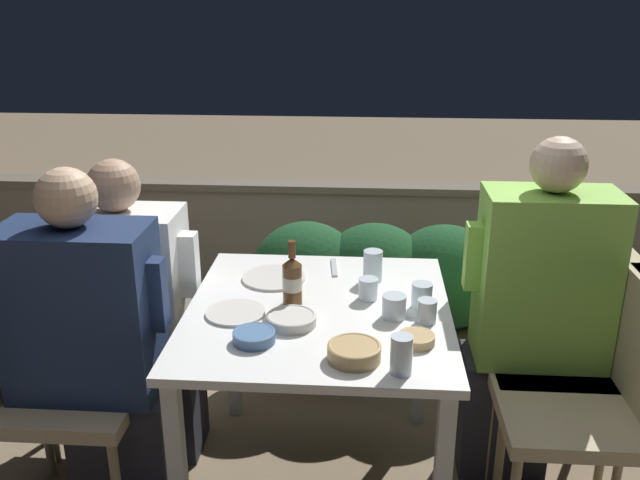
# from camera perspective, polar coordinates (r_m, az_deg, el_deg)

# --- Properties ---
(parapet_wall) EXTENTS (9.00, 0.18, 0.68)m
(parapet_wall) POSITION_cam_1_polar(r_m,az_deg,el_deg) (4.13, 1.70, 0.31)
(parapet_wall) COLOR gray
(parapet_wall) RESTS_ON ground_plane
(dining_table) EXTENTS (0.89, 0.96, 0.73)m
(dining_table) POSITION_cam_1_polar(r_m,az_deg,el_deg) (2.36, -0.13, -7.78)
(dining_table) COLOR white
(dining_table) RESTS_ON ground_plane
(planter_hedge) EXTENTS (1.16, 0.47, 0.75)m
(planter_hedge) POSITION_cam_1_polar(r_m,az_deg,el_deg) (3.20, 4.58, -4.45)
(planter_hedge) COLOR brown
(planter_hedge) RESTS_ON ground_plane
(chair_left_near) EXTENTS (0.48, 0.48, 0.89)m
(chair_left_near) POSITION_cam_1_polar(r_m,az_deg,el_deg) (2.52, -22.50, -10.03)
(chair_left_near) COLOR tan
(chair_left_near) RESTS_ON ground_plane
(person_navy_jumper) EXTENTS (0.52, 0.26, 1.25)m
(person_navy_jumper) POSITION_cam_1_polar(r_m,az_deg,el_deg) (2.40, -18.29, -8.88)
(person_navy_jumper) COLOR #282833
(person_navy_jumper) RESTS_ON ground_plane
(chair_left_far) EXTENTS (0.48, 0.48, 0.89)m
(chair_left_far) POSITION_cam_1_polar(r_m,az_deg,el_deg) (2.77, -19.16, -6.70)
(chair_left_far) COLOR tan
(chair_left_far) RESTS_ON ground_plane
(person_white_polo) EXTENTS (0.51, 0.26, 1.20)m
(person_white_polo) POSITION_cam_1_polar(r_m,az_deg,el_deg) (2.68, -15.18, -5.99)
(person_white_polo) COLOR #282833
(person_white_polo) RESTS_ON ground_plane
(chair_right_near) EXTENTS (0.48, 0.48, 0.89)m
(chair_right_near) POSITION_cam_1_polar(r_m,az_deg,el_deg) (2.41, 22.99, -11.42)
(chair_right_near) COLOR tan
(chair_right_near) RESTS_ON ground_plane
(chair_right_far) EXTENTS (0.48, 0.48, 0.89)m
(chair_right_far) POSITION_cam_1_polar(r_m,az_deg,el_deg) (2.68, 21.38, -8.00)
(chair_right_far) COLOR tan
(chair_right_far) RESTS_ON ground_plane
(person_green_blouse) EXTENTS (0.51, 0.26, 1.30)m
(person_green_blouse) POSITION_cam_1_polar(r_m,az_deg,el_deg) (2.58, 17.34, -5.97)
(person_green_blouse) COLOR #282833
(person_green_blouse) RESTS_ON ground_plane
(beer_bottle) EXTENTS (0.07, 0.07, 0.23)m
(beer_bottle) POSITION_cam_1_polar(r_m,az_deg,el_deg) (2.31, -2.35, -3.40)
(beer_bottle) COLOR brown
(beer_bottle) RESTS_ON dining_table
(plate_0) EXTENTS (0.20, 0.20, 0.01)m
(plate_0) POSITION_cam_1_polar(r_m,az_deg,el_deg) (2.29, -7.13, -6.09)
(plate_0) COLOR silver
(plate_0) RESTS_ON dining_table
(plate_1) EXTENTS (0.24, 0.24, 0.01)m
(plate_1) POSITION_cam_1_polar(r_m,az_deg,el_deg) (2.54, -3.90, -3.20)
(plate_1) COLOR silver
(plate_1) RESTS_ON dining_table
(bowl_0) EXTENTS (0.16, 0.16, 0.03)m
(bowl_0) POSITION_cam_1_polar(r_m,az_deg,el_deg) (2.20, -2.41, -6.64)
(bowl_0) COLOR beige
(bowl_0) RESTS_ON dining_table
(bowl_1) EXTENTS (0.13, 0.13, 0.04)m
(bowl_1) POSITION_cam_1_polar(r_m,az_deg,el_deg) (2.10, -5.58, -8.04)
(bowl_1) COLOR #4C709E
(bowl_1) RESTS_ON dining_table
(bowl_2) EXTENTS (0.11, 0.11, 0.03)m
(bowl_2) POSITION_cam_1_polar(r_m,az_deg,el_deg) (2.11, 8.13, -8.20)
(bowl_2) COLOR tan
(bowl_2) RESTS_ON dining_table
(bowl_3) EXTENTS (0.16, 0.16, 0.05)m
(bowl_3) POSITION_cam_1_polar(r_m,az_deg,el_deg) (2.00, 2.90, -9.33)
(bowl_3) COLOR tan
(bowl_3) RESTS_ON dining_table
(glass_cup_0) EXTENTS (0.07, 0.07, 0.08)m
(glass_cup_0) POSITION_cam_1_polar(r_m,az_deg,el_deg) (2.37, 4.08, -4.11)
(glass_cup_0) COLOR silver
(glass_cup_0) RESTS_ON dining_table
(glass_cup_1) EXTENTS (0.06, 0.06, 0.12)m
(glass_cup_1) POSITION_cam_1_polar(r_m,az_deg,el_deg) (1.93, 6.87, -9.57)
(glass_cup_1) COLOR silver
(glass_cup_1) RESTS_ON dining_table
(glass_cup_2) EXTENTS (0.06, 0.06, 0.08)m
(glass_cup_2) POSITION_cam_1_polar(r_m,az_deg,el_deg) (2.23, 8.99, -5.93)
(glass_cup_2) COLOR silver
(glass_cup_2) RESTS_ON dining_table
(glass_cup_3) EXTENTS (0.07, 0.07, 0.12)m
(glass_cup_3) POSITION_cam_1_polar(r_m,az_deg,el_deg) (2.51, 4.47, -2.18)
(glass_cup_3) COLOR silver
(glass_cup_3) RESTS_ON dining_table
(glass_cup_4) EXTENTS (0.07, 0.07, 0.09)m
(glass_cup_4) POSITION_cam_1_polar(r_m,az_deg,el_deg) (2.32, 8.56, -4.66)
(glass_cup_4) COLOR silver
(glass_cup_4) RESTS_ON dining_table
(glass_cup_5) EXTENTS (0.08, 0.08, 0.08)m
(glass_cup_5) POSITION_cam_1_polar(r_m,az_deg,el_deg) (2.25, 6.26, -5.59)
(glass_cup_5) COLOR silver
(glass_cup_5) RESTS_ON dining_table
(fork_0) EXTENTS (0.04, 0.17, 0.01)m
(fork_0) POSITION_cam_1_polar(r_m,az_deg,el_deg) (2.63, 1.21, -2.33)
(fork_0) COLOR silver
(fork_0) RESTS_ON dining_table
(potted_plant) EXTENTS (0.30, 0.30, 0.70)m
(potted_plant) POSITION_cam_1_polar(r_m,az_deg,el_deg) (3.33, -22.83, -4.77)
(potted_plant) COLOR #9E5638
(potted_plant) RESTS_ON ground_plane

